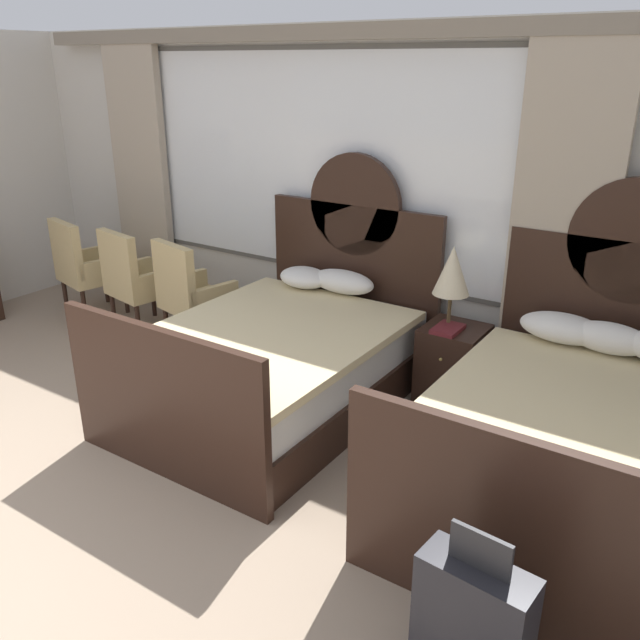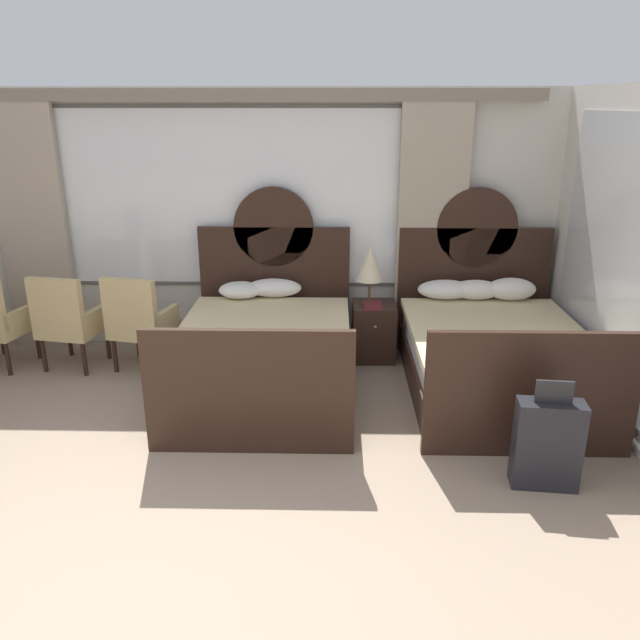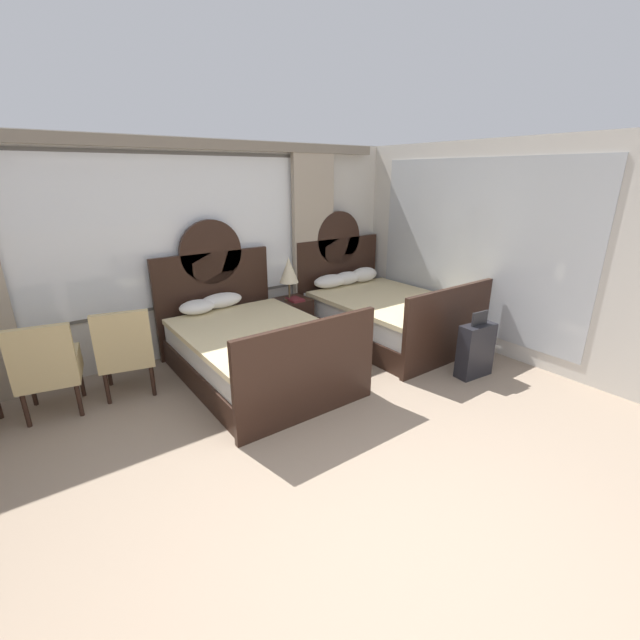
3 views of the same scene
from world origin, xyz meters
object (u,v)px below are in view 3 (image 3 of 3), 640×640
(nightstand_between_beds, at_px, (293,318))
(suitcase_on_floor, at_px, (476,350))
(bed_near_window, at_px, (253,347))
(armchair_by_window_centre, at_px, (47,367))
(book_on_nightstand, at_px, (295,300))
(armchair_by_window_left, at_px, (125,349))
(table_lamp_on_nightstand, at_px, (289,270))
(bed_near_mirror, at_px, (382,313))

(nightstand_between_beds, distance_m, suitcase_on_floor, 2.53)
(bed_near_window, bearing_deg, armchair_by_window_centre, 168.29)
(armchair_by_window_centre, bearing_deg, book_on_nightstand, 4.81)
(book_on_nightstand, bearing_deg, armchair_by_window_left, -173.74)
(bed_near_window, bearing_deg, nightstand_between_beds, 35.77)
(bed_near_window, xyz_separation_m, table_lamp_on_nightstand, (0.99, 0.76, 0.65))
(armchair_by_window_centre, height_order, suitcase_on_floor, armchair_by_window_centre)
(table_lamp_on_nightstand, bearing_deg, suitcase_on_floor, -64.12)
(bed_near_window, xyz_separation_m, nightstand_between_beds, (1.05, 0.76, -0.07))
(bed_near_window, relative_size, book_on_nightstand, 8.66)
(bed_near_window, xyz_separation_m, book_on_nightstand, (1.03, 0.67, 0.24))
(bed_near_window, distance_m, suitcase_on_floor, 2.62)
(bed_near_window, distance_m, bed_near_mirror, 2.10)
(table_lamp_on_nightstand, bearing_deg, bed_near_window, -142.67)
(table_lamp_on_nightstand, relative_size, suitcase_on_floor, 0.76)
(suitcase_on_floor, bearing_deg, bed_near_window, 143.81)
(bed_near_window, distance_m, book_on_nightstand, 1.25)
(armchair_by_window_centre, xyz_separation_m, suitcase_on_floor, (4.11, -1.96, -0.20))
(book_on_nightstand, height_order, armchair_by_window_centre, armchair_by_window_centre)
(table_lamp_on_nightstand, distance_m, armchair_by_window_left, 2.36)
(nightstand_between_beds, bearing_deg, book_on_nightstand, -104.17)
(bed_near_window, relative_size, armchair_by_window_left, 2.30)
(nightstand_between_beds, distance_m, armchair_by_window_centre, 3.08)
(bed_near_window, relative_size, bed_near_mirror, 1.00)
(bed_near_mirror, bearing_deg, book_on_nightstand, 148.48)
(table_lamp_on_nightstand, relative_size, book_on_nightstand, 2.34)
(armchair_by_window_left, distance_m, armchair_by_window_centre, 0.71)
(bed_near_mirror, distance_m, table_lamp_on_nightstand, 1.48)
(bed_near_mirror, xyz_separation_m, suitcase_on_floor, (0.01, -1.56, -0.05))
(book_on_nightstand, bearing_deg, suitcase_on_floor, -63.95)
(table_lamp_on_nightstand, height_order, armchair_by_window_centre, table_lamp_on_nightstand)
(table_lamp_on_nightstand, relative_size, armchair_by_window_left, 0.62)
(book_on_nightstand, relative_size, suitcase_on_floor, 0.32)
(nightstand_between_beds, relative_size, armchair_by_window_centre, 0.61)
(nightstand_between_beds, height_order, table_lamp_on_nightstand, table_lamp_on_nightstand)
(nightstand_between_beds, height_order, suitcase_on_floor, suitcase_on_floor)
(book_on_nightstand, bearing_deg, nightstand_between_beds, 75.83)
(armchair_by_window_centre, relative_size, suitcase_on_floor, 1.22)
(table_lamp_on_nightstand, height_order, armchair_by_window_left, table_lamp_on_nightstand)
(nightstand_between_beds, height_order, armchair_by_window_centre, armchair_by_window_centre)
(table_lamp_on_nightstand, distance_m, suitcase_on_floor, 2.65)
(suitcase_on_floor, bearing_deg, nightstand_between_beds, 114.72)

